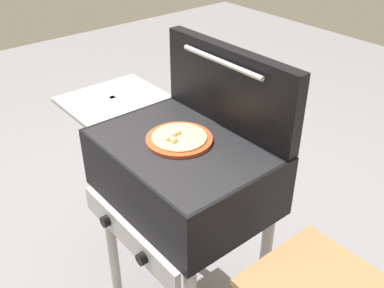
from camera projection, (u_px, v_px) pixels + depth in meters
The scene contains 3 objects.
grill at pixel (180, 175), 1.63m from camera, with size 0.96×0.53×0.90m.
grill_lid_open at pixel (229, 87), 1.58m from camera, with size 0.63×0.08×0.30m.
pizza_cheese at pixel (179, 138), 1.56m from camera, with size 0.24×0.24×0.04m.
Camera 1 is at (1.04, -0.81, 1.71)m, focal length 41.24 mm.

